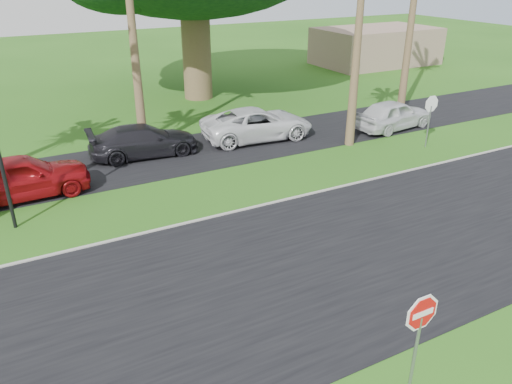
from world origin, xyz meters
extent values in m
plane|color=#265715|center=(0.00, 0.00, 0.00)|extent=(120.00, 120.00, 0.00)
cube|color=black|center=(0.00, 2.00, 0.01)|extent=(120.00, 8.00, 0.02)
cube|color=black|center=(0.00, 12.50, 0.01)|extent=(120.00, 5.00, 0.02)
cube|color=gray|center=(0.00, 6.05, 0.03)|extent=(120.00, 0.12, 0.06)
cylinder|color=gray|center=(0.50, -3.00, 1.00)|extent=(0.07, 0.07, 2.00)
cylinder|color=white|center=(0.50, -3.00, 2.10)|extent=(1.05, 0.02, 1.05)
cylinder|color=red|center=(0.50, -3.00, 2.10)|extent=(0.90, 0.02, 0.90)
cube|color=white|center=(0.50, -3.00, 2.10)|extent=(0.50, 0.02, 0.12)
cylinder|color=gray|center=(12.00, 8.00, 1.00)|extent=(0.07, 0.07, 2.00)
cylinder|color=white|center=(12.00, 8.00, 2.10)|extent=(1.05, 0.02, 1.05)
cylinder|color=red|center=(12.00, 8.00, 2.10)|extent=(0.90, 0.02, 0.90)
cube|color=white|center=(12.00, 8.00, 2.10)|extent=(0.50, 0.02, 0.12)
cone|color=brown|center=(0.00, 14.00, 4.75)|extent=(0.44, 0.44, 9.50)
cone|color=brown|center=(9.00, 10.00, 4.25)|extent=(0.44, 0.44, 8.50)
cone|color=brown|center=(15.00, 13.00, 6.00)|extent=(0.44, 0.44, 12.00)
cylinder|color=brown|center=(6.00, 22.00, 3.00)|extent=(1.80, 1.80, 6.00)
cylinder|color=black|center=(-6.00, 8.50, 2.25)|extent=(0.12, 0.12, 4.50)
cube|color=gray|center=(24.00, 26.00, 1.50)|extent=(10.00, 6.00, 3.00)
imported|color=maroon|center=(-5.50, 10.85, 0.83)|extent=(4.92, 2.10, 1.66)
imported|color=black|center=(-0.22, 13.10, 0.71)|extent=(5.00, 2.31, 1.41)
imported|color=silver|center=(5.45, 12.81, 0.77)|extent=(5.74, 3.04, 1.54)
imported|color=silver|center=(12.52, 10.92, 0.77)|extent=(4.70, 2.34, 1.54)
camera|label=1|loc=(-5.74, -8.17, 8.04)|focal=35.00mm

